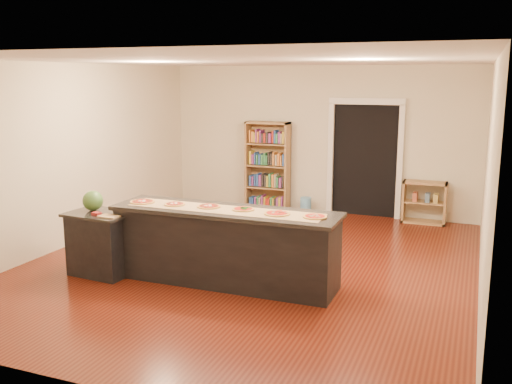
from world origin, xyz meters
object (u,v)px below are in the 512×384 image
at_px(kitchen_island, 225,246).
at_px(low_shelf, 424,202).
at_px(bookshelf, 268,166).
at_px(watermelon, 93,201).
at_px(waste_bin, 306,205).
at_px(side_counter, 102,243).

bearing_deg(kitchen_island, low_shelf, 62.88).
height_order(bookshelf, watermelon, bookshelf).
xyz_separation_m(waste_bin, watermelon, (-1.69, -4.25, 0.82)).
height_order(bookshelf, low_shelf, bookshelf).
height_order(low_shelf, waste_bin, low_shelf).
height_order(side_counter, waste_bin, side_counter).
relative_size(bookshelf, watermelon, 6.46).
xyz_separation_m(bookshelf, waste_bin, (0.82, -0.07, -0.71)).
bearing_deg(low_shelf, watermelon, -131.96).
xyz_separation_m(kitchen_island, waste_bin, (-0.13, 4.01, -0.33)).
bearing_deg(bookshelf, kitchen_island, -76.93).
xyz_separation_m(bookshelf, watermelon, (-0.87, -4.32, 0.11)).
distance_m(low_shelf, waste_bin, 2.20).
distance_m(side_counter, watermelon, 0.57).
bearing_deg(waste_bin, side_counter, -109.61).
bearing_deg(kitchen_island, waste_bin, 91.58).
xyz_separation_m(side_counter, waste_bin, (1.54, 4.31, -0.27)).
distance_m(kitchen_island, low_shelf, 4.57).
distance_m(side_counter, waste_bin, 4.58).
height_order(kitchen_island, bookshelf, bookshelf).
bearing_deg(kitchen_island, side_counter, -170.11).
xyz_separation_m(side_counter, low_shelf, (3.73, 4.37, -0.05)).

